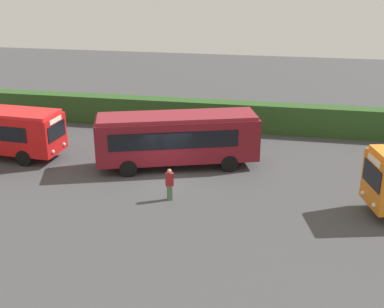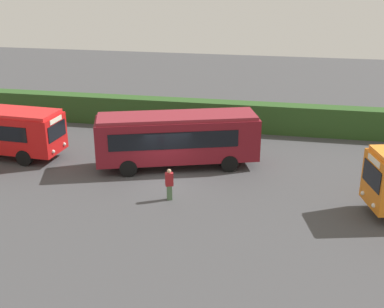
% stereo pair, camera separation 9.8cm
% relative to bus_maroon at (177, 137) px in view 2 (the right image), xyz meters
% --- Properties ---
extents(ground_plane, '(83.95, 83.95, 0.00)m').
position_rel_bus_maroon_xyz_m(ground_plane, '(-0.19, -2.14, -1.85)').
color(ground_plane, '#424244').
extents(bus_maroon, '(9.71, 5.31, 3.21)m').
position_rel_bus_maroon_xyz_m(bus_maroon, '(0.00, 0.00, 0.00)').
color(bus_maroon, maroon).
rests_on(bus_maroon, ground_plane).
extents(person_right, '(0.46, 0.39, 1.69)m').
position_rel_bus_maroon_xyz_m(person_right, '(0.57, -4.45, -0.96)').
color(person_right, '#4C6B47').
rests_on(person_right, ground_plane).
extents(hedge_row, '(53.97, 1.32, 2.07)m').
position_rel_bus_maroon_xyz_m(hedge_row, '(-0.19, 7.67, -0.82)').
color(hedge_row, '#2B4F20').
rests_on(hedge_row, ground_plane).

